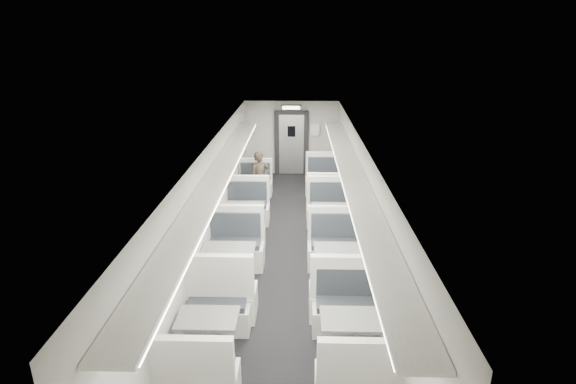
# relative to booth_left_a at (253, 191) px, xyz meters

# --- Properties ---
(room) EXTENTS (3.24, 12.24, 2.64)m
(room) POSITION_rel_booth_left_a_xyz_m (1.00, -3.20, 0.85)
(room) COLOR black
(room) RESTS_ON ground
(booth_left_a) EXTENTS (0.95, 1.94, 1.04)m
(booth_left_a) POSITION_rel_booth_left_a_xyz_m (0.00, 0.00, 0.00)
(booth_left_a) COLOR white
(booth_left_a) RESTS_ON room
(booth_left_b) EXTENTS (1.06, 2.15, 1.15)m
(booth_left_b) POSITION_rel_booth_left_a_xyz_m (0.00, -2.11, 0.04)
(booth_left_b) COLOR white
(booth_left_b) RESTS_ON room
(booth_left_c) EXTENTS (1.13, 2.29, 1.23)m
(booth_left_c) POSITION_rel_booth_left_a_xyz_m (0.00, -4.37, 0.06)
(booth_left_c) COLOR white
(booth_left_c) RESTS_ON room
(booth_left_d) EXTENTS (1.02, 2.06, 1.10)m
(booth_left_d) POSITION_rel_booth_left_a_xyz_m (0.00, -6.29, 0.02)
(booth_left_d) COLOR white
(booth_left_d) RESTS_ON room
(booth_right_a) EXTENTS (1.10, 2.23, 1.19)m
(booth_right_a) POSITION_rel_booth_left_a_xyz_m (2.00, 0.02, 0.05)
(booth_right_a) COLOR white
(booth_right_a) RESTS_ON room
(booth_right_b) EXTENTS (1.08, 2.19, 1.17)m
(booth_right_b) POSITION_rel_booth_left_a_xyz_m (2.00, -2.20, 0.05)
(booth_right_b) COLOR white
(booth_right_b) RESTS_ON room
(booth_right_c) EXTENTS (1.12, 2.27, 1.21)m
(booth_right_c) POSITION_rel_booth_left_a_xyz_m (2.00, -4.32, 0.06)
(booth_right_c) COLOR white
(booth_right_c) RESTS_ON room
(booth_right_d) EXTENTS (1.04, 2.11, 1.13)m
(booth_right_d) POSITION_rel_booth_left_a_xyz_m (2.00, -6.30, 0.03)
(booth_right_d) COLOR white
(booth_right_d) RESTS_ON room
(passenger) EXTENTS (0.62, 0.53, 1.44)m
(passenger) POSITION_rel_booth_left_a_xyz_m (0.20, 0.03, 0.37)
(passenger) COLOR black
(passenger) RESTS_ON room
(window_a) EXTENTS (0.02, 1.18, 0.84)m
(window_a) POSITION_rel_booth_left_a_xyz_m (-0.49, 0.20, 1.00)
(window_a) COLOR black
(window_a) RESTS_ON room
(window_b) EXTENTS (0.02, 1.18, 0.84)m
(window_b) POSITION_rel_booth_left_a_xyz_m (-0.49, -2.00, 1.00)
(window_b) COLOR black
(window_b) RESTS_ON room
(window_c) EXTENTS (0.02, 1.18, 0.84)m
(window_c) POSITION_rel_booth_left_a_xyz_m (-0.49, -4.20, 1.00)
(window_c) COLOR black
(window_c) RESTS_ON room
(window_d) EXTENTS (0.02, 1.18, 0.84)m
(window_d) POSITION_rel_booth_left_a_xyz_m (-0.49, -6.40, 1.00)
(window_d) COLOR black
(window_d) RESTS_ON room
(luggage_rack_left) EXTENTS (0.46, 10.40, 0.09)m
(luggage_rack_left) POSITION_rel_booth_left_a_xyz_m (-0.24, -3.50, 1.57)
(luggage_rack_left) COLOR white
(luggage_rack_left) RESTS_ON room
(luggage_rack_right) EXTENTS (0.46, 10.40, 0.09)m
(luggage_rack_right) POSITION_rel_booth_left_a_xyz_m (2.24, -3.50, 1.57)
(luggage_rack_right) COLOR white
(luggage_rack_right) RESTS_ON room
(vestibule_door) EXTENTS (1.10, 0.13, 2.10)m
(vestibule_door) POSITION_rel_booth_left_a_xyz_m (1.00, 2.73, 0.69)
(vestibule_door) COLOR black
(vestibule_door) RESTS_ON room
(exit_sign) EXTENTS (0.62, 0.12, 0.16)m
(exit_sign) POSITION_rel_booth_left_a_xyz_m (1.00, 2.25, 1.93)
(exit_sign) COLOR black
(exit_sign) RESTS_ON room
(wall_notice) EXTENTS (0.32, 0.02, 0.40)m
(wall_notice) POSITION_rel_booth_left_a_xyz_m (1.75, 2.72, 1.15)
(wall_notice) COLOR silver
(wall_notice) RESTS_ON room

